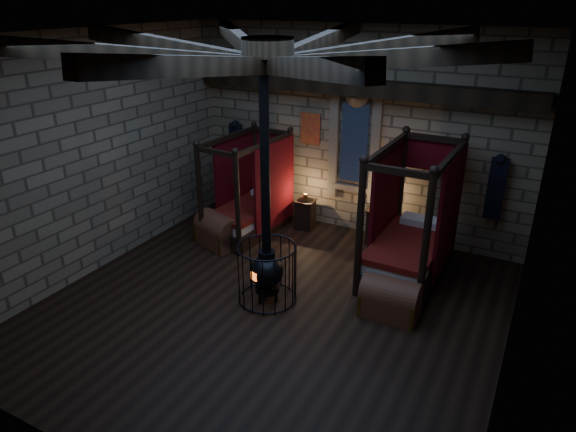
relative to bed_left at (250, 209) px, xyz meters
The scene contains 8 objects.
room 4.36m from the bed_left, 50.70° to the right, with size 7.02×7.02×4.29m.
bed_left is the anchor object (origin of this frame).
bed_right 3.49m from the bed_left, ahead, with size 1.23×2.27×2.34m.
trunk_left 0.92m from the bed_left, 104.96° to the right, with size 1.06×0.86×0.68m.
trunk_right 3.97m from the bed_left, 24.78° to the right, with size 0.91×0.59×0.65m.
nightstand_left 1.20m from the bed_left, 35.23° to the left, with size 0.44×0.42×0.79m.
nightstand_right 2.72m from the bed_left, 14.79° to the left, with size 0.51×0.49×0.81m.
stove 2.75m from the bed_left, 52.48° to the right, with size 0.97×0.97×4.05m.
Camera 1 is at (3.55, -6.13, 4.69)m, focal length 32.00 mm.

